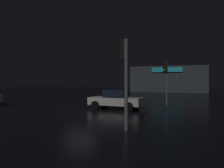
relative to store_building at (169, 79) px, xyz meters
The scene contains 5 objects.
ground_plane 31.29m from the store_building, 96.31° to the right, with size 120.00×120.00×0.00m, color black.
store_building is the anchor object (origin of this frame).
traffic_signal_opposite 36.03m from the store_building, 87.46° to the right, with size 0.42×0.42×3.95m.
traffic_signal_cross_left 25.58m from the store_building, 85.12° to the right, with size 0.42×0.42×3.94m.
car_near 29.77m from the store_building, 92.03° to the right, with size 4.09×2.03×1.47m.
Camera 1 is at (7.72, -13.80, 2.11)m, focal length 33.84 mm.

